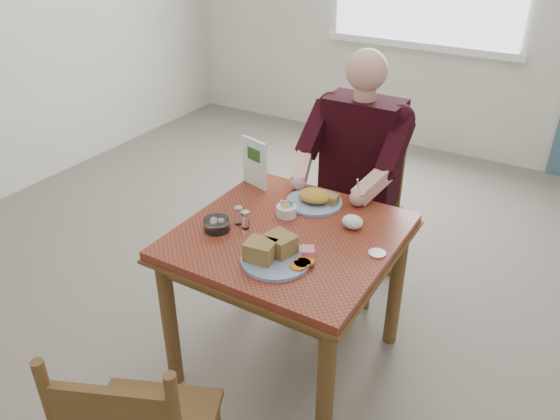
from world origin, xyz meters
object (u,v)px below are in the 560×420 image
Objects in this scene: diner at (356,161)px; far_plate at (315,199)px; table at (289,253)px; chair_far at (358,209)px; near_plate at (275,253)px.

diner is 0.43m from far_plate.
far_plate is (-0.02, 0.28, 0.14)m from table.
far_plate is at bearing -92.39° from diner.
far_plate is (-0.02, -0.51, 0.30)m from chair_far.
near_plate reaches higher than table.
table is at bearing -90.00° from diner.
diner is (0.00, 0.71, 0.17)m from table.
table is 0.32m from far_plate.
near_plate is at bearing -75.03° from table.
chair_far is 0.59m from far_plate.
near_plate is (0.06, -0.21, 0.15)m from table.
chair_far is 0.69× the size of diner.
near_plate is (0.06, -0.92, -0.03)m from diner.
diner is at bearing 93.55° from near_plate.
far_plate is at bearing -91.98° from chair_far.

